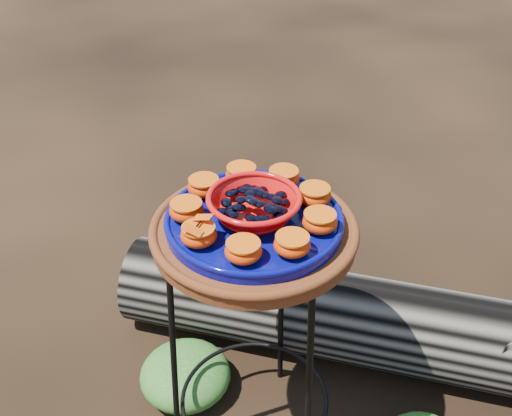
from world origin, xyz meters
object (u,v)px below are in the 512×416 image
(plant_stand, at_px, (254,347))
(terracotta_saucer, at_px, (254,233))
(cobalt_plate, at_px, (254,222))
(red_bowl, at_px, (254,207))
(driftwood_log, at_px, (357,319))

(plant_stand, distance_m, terracotta_saucer, 0.37)
(cobalt_plate, distance_m, red_bowl, 0.04)
(cobalt_plate, bearing_deg, driftwood_log, 65.28)
(red_bowl, bearing_deg, driftwood_log, 65.28)
(driftwood_log, bearing_deg, plant_stand, -114.72)
(red_bowl, bearing_deg, plant_stand, 0.00)
(driftwood_log, bearing_deg, cobalt_plate, -114.72)
(red_bowl, xyz_separation_m, driftwood_log, (0.19, 0.41, -0.65))
(terracotta_saucer, relative_size, driftwood_log, 0.30)
(plant_stand, relative_size, red_bowl, 3.55)
(plant_stand, distance_m, driftwood_log, 0.50)
(red_bowl, relative_size, driftwood_log, 0.13)
(cobalt_plate, relative_size, red_bowl, 2.00)
(terracotta_saucer, height_order, cobalt_plate, cobalt_plate)
(cobalt_plate, distance_m, driftwood_log, 0.76)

